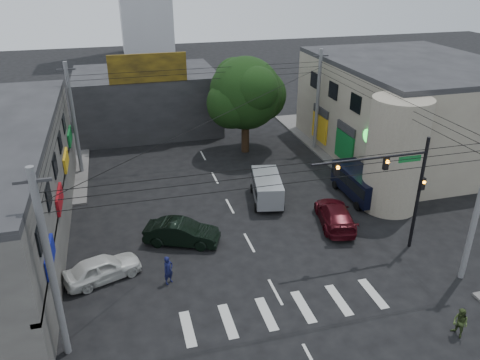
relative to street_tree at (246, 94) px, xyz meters
name	(u,v)px	position (x,y,z in m)	size (l,w,h in m)	color
ground	(259,261)	(-4.00, -17.00, -5.47)	(160.00, 160.00, 0.00)	black
sidewalk_far_right	(374,134)	(14.00, 1.00, -5.40)	(16.00, 16.00, 0.15)	#514F4C
building_right	(409,110)	(14.00, -4.00, -1.47)	(14.00, 18.00, 8.00)	gray
corner_column	(395,155)	(7.00, -13.00, -1.47)	(4.00, 4.00, 8.00)	gray
building_far	(147,101)	(-8.00, 9.00, -2.47)	(14.00, 10.00, 6.00)	#232326
billboard	(148,68)	(-8.00, 4.10, 1.83)	(7.00, 0.30, 2.60)	olive
street_tree	(246,94)	(0.00, 0.00, 0.00)	(6.40, 6.40, 8.70)	black
traffic_gantry	(396,179)	(3.82, -18.00, -0.64)	(7.10, 0.35, 7.20)	black
utility_pole_near_left	(51,268)	(-14.50, -21.50, -0.87)	(0.32, 0.32, 9.20)	#59595B
utility_pole_near_right	(478,205)	(6.50, -21.50, -0.87)	(0.32, 0.32, 9.20)	#59595B
utility_pole_far_left	(74,120)	(-14.50, -1.00, -0.87)	(0.32, 0.32, 9.20)	#59595B
utility_pole_far_right	(318,101)	(6.50, -1.00, -0.87)	(0.32, 0.32, 9.20)	#59595B
dark_sedan	(182,233)	(-8.07, -13.92, -4.71)	(4.92, 3.32, 1.53)	black
white_compact	(103,268)	(-12.87, -16.38, -4.75)	(4.55, 3.00, 1.44)	silver
maroon_sedan	(335,215)	(2.17, -14.33, -4.74)	(3.13, 5.40, 1.47)	#3D0810
silver_minivan	(267,189)	(-1.18, -9.94, -4.51)	(2.72, 4.77, 1.93)	gray
navy_van	(359,185)	(5.59, -11.15, -4.43)	(1.99, 5.21, 2.08)	black
traffic_officer	(168,270)	(-9.39, -17.70, -4.63)	(0.73, 0.68, 1.68)	#11143D
pedestrian_olive	(460,323)	(3.27, -25.31, -4.70)	(0.68, 0.82, 1.54)	#354520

